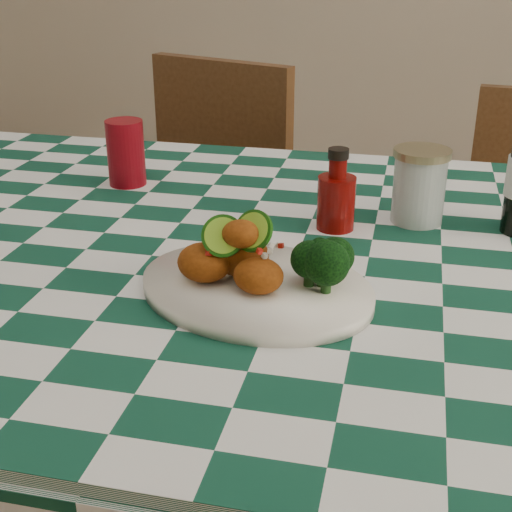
% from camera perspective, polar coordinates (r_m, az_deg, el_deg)
% --- Properties ---
extents(dining_table, '(1.66, 1.06, 0.79)m').
position_cam_1_polar(dining_table, '(1.26, 2.98, -16.08)').
color(dining_table, '#10412F').
rests_on(dining_table, ground).
extents(plate, '(0.37, 0.32, 0.02)m').
position_cam_1_polar(plate, '(0.92, 0.00, -2.62)').
color(plate, white).
rests_on(plate, dining_table).
extents(fried_chicken_pile, '(0.13, 0.10, 0.08)m').
position_cam_1_polar(fried_chicken_pile, '(0.90, -1.08, 0.40)').
color(fried_chicken_pile, '#903F0D').
rests_on(fried_chicken_pile, plate).
extents(broccoli_side, '(0.09, 0.09, 0.06)m').
position_cam_1_polar(broccoli_side, '(0.90, 4.88, -0.40)').
color(broccoli_side, black).
rests_on(broccoli_side, plate).
extents(red_tumbler, '(0.09, 0.09, 0.12)m').
position_cam_1_polar(red_tumbler, '(1.33, -10.37, 8.12)').
color(red_tumbler, maroon).
rests_on(red_tumbler, dining_table).
extents(ketchup_bottle, '(0.07, 0.07, 0.13)m').
position_cam_1_polar(ketchup_bottle, '(1.11, 6.48, 5.33)').
color(ketchup_bottle, '#630704').
rests_on(ketchup_bottle, dining_table).
extents(mason_jar, '(0.10, 0.10, 0.12)m').
position_cam_1_polar(mason_jar, '(1.16, 12.93, 5.48)').
color(mason_jar, '#B2BCBA').
rests_on(mason_jar, dining_table).
extents(wooden_chair_left, '(0.54, 0.55, 0.91)m').
position_cam_1_polar(wooden_chair_left, '(1.88, -5.87, 0.64)').
color(wooden_chair_left, '#472814').
rests_on(wooden_chair_left, ground).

